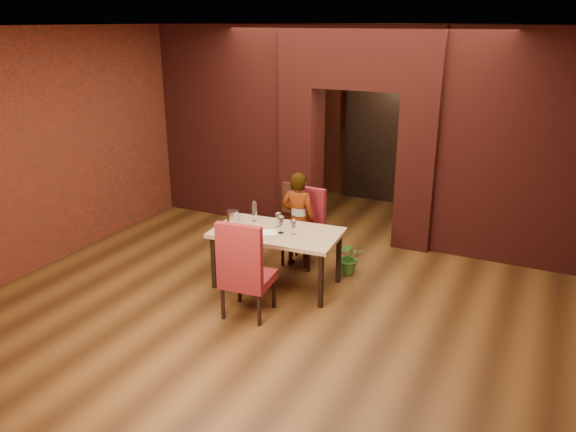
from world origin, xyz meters
name	(u,v)px	position (x,y,z in m)	size (l,w,h in m)	color
floor	(303,283)	(0.00, 0.00, 0.00)	(8.00, 8.00, 0.00)	#4D2D13
ceiling	(305,26)	(0.00, 0.00, 3.20)	(7.00, 8.00, 0.04)	silver
wall_back	(395,116)	(0.00, 4.00, 1.60)	(7.00, 0.04, 3.20)	maroon
wall_front	(32,308)	(0.00, -4.00, 1.60)	(7.00, 0.04, 3.20)	maroon
wall_left	(88,139)	(-3.50, 0.00, 1.60)	(0.04, 8.00, 3.20)	maroon
pillar_left	(302,158)	(-0.95, 2.00, 1.15)	(0.55, 0.55, 2.30)	maroon
pillar_right	(419,171)	(0.95, 2.00, 1.15)	(0.55, 0.55, 2.30)	maroon
lintel	(362,57)	(0.00, 2.00, 2.75)	(2.45, 0.55, 0.90)	maroon
wing_wall_left	(226,124)	(-2.36, 2.00, 1.60)	(2.27, 0.35, 3.20)	maroon
wing_wall_right	(526,151)	(2.36, 2.00, 1.60)	(2.27, 0.35, 3.20)	maroon
vent_panel	(294,198)	(-0.95, 1.71, 0.55)	(0.40, 0.03, 0.50)	#A95431
rear_door	(372,145)	(-0.40, 3.94, 1.05)	(0.90, 0.08, 2.10)	black
rear_door_frame	(371,145)	(-0.40, 3.90, 1.05)	(1.02, 0.04, 2.22)	black
dining_table	(277,258)	(-0.29, -0.18, 0.37)	(1.59, 0.90, 0.75)	#A38362
chair_far	(303,228)	(-0.28, 0.59, 0.53)	(0.48, 0.48, 1.07)	maroon
chair_near	(248,267)	(-0.24, -0.99, 0.59)	(0.54, 0.54, 1.18)	maroon
person_seated	(298,220)	(-0.31, 0.50, 0.68)	(0.49, 0.32, 1.35)	silver
wine_glass_a	(278,220)	(-0.35, -0.02, 0.84)	(0.07, 0.07, 0.18)	silver
wine_glass_b	(281,225)	(-0.21, -0.22, 0.86)	(0.09, 0.09, 0.22)	silver
wine_glass_c	(293,227)	(-0.05, -0.19, 0.84)	(0.08, 0.08, 0.19)	white
tasting_sheet	(266,232)	(-0.39, -0.29, 0.75)	(0.27, 0.20, 0.00)	white
wine_bucket	(233,218)	(-0.90, -0.23, 0.84)	(0.16, 0.16, 0.19)	silver
water_bottle	(254,211)	(-0.73, 0.04, 0.89)	(0.06, 0.06, 0.28)	white
potted_plant	(349,257)	(0.42, 0.56, 0.24)	(0.42, 0.37, 0.47)	#346A24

